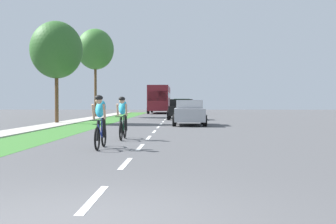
% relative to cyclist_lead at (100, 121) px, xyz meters
% --- Properties ---
extents(ground_plane, '(120.00, 120.00, 0.00)m').
position_rel_cyclist_lead_xyz_m(ground_plane, '(1.13, 12.24, -0.81)').
color(ground_plane, '#4C4C4F').
extents(grass_verge, '(2.40, 70.00, 0.01)m').
position_rel_cyclist_lead_xyz_m(grass_verge, '(-3.31, 12.24, -0.81)').
color(grass_verge, '#38722D').
rests_on(grass_verge, ground_plane).
extents(sidewalk_concrete, '(1.56, 70.00, 0.10)m').
position_rel_cyclist_lead_xyz_m(sidewalk_concrete, '(-5.29, 12.24, -0.81)').
color(sidewalk_concrete, '#B2ADA3').
rests_on(sidewalk_concrete, ground_plane).
extents(lane_markings_center, '(0.12, 54.30, 0.01)m').
position_rel_cyclist_lead_xyz_m(lane_markings_center, '(1.13, 16.24, -0.81)').
color(lane_markings_center, white).
rests_on(lane_markings_center, ground_plane).
extents(cyclist_lead, '(0.42, 1.72, 1.58)m').
position_rel_cyclist_lead_xyz_m(cyclist_lead, '(0.00, 0.00, 0.00)').
color(cyclist_lead, black).
rests_on(cyclist_lead, ground_plane).
extents(cyclist_trailing, '(0.42, 1.72, 1.58)m').
position_rel_cyclist_lead_xyz_m(cyclist_trailing, '(0.24, 3.14, 0.00)').
color(cyclist_trailing, black).
rests_on(cyclist_trailing, ground_plane).
extents(sedan_silver, '(1.98, 4.30, 1.52)m').
position_rel_cyclist_lead_xyz_m(sedan_silver, '(2.90, 13.33, -0.04)').
color(sedan_silver, '#A5A8AD').
rests_on(sedan_silver, ground_plane).
extents(pickup_black, '(2.22, 5.10, 1.64)m').
position_rel_cyclist_lead_xyz_m(pickup_black, '(2.43, 22.33, 0.02)').
color(pickup_black, black).
rests_on(pickup_black, ground_plane).
extents(suv_dark_green, '(2.15, 4.70, 1.79)m').
position_rel_cyclist_lead_xyz_m(suv_dark_green, '(2.56, 34.55, 0.14)').
color(suv_dark_green, '#194C2D').
rests_on(suv_dark_green, ground_plane).
extents(bus_maroon, '(2.78, 11.60, 3.48)m').
position_rel_cyclist_lead_xyz_m(bus_maroon, '(-0.33, 43.38, 1.17)').
color(bus_maroon, maroon).
rests_on(bus_maroon, ground_plane).
extents(street_tree_near, '(3.41, 3.41, 6.72)m').
position_rel_cyclist_lead_xyz_m(street_tree_near, '(-5.78, 15.30, 4.01)').
color(street_tree_near, brown).
rests_on(street_tree_near, ground_plane).
extents(street_tree_far, '(3.50, 3.50, 8.37)m').
position_rel_cyclist_lead_xyz_m(street_tree_far, '(-5.70, 27.72, 5.61)').
color(street_tree_far, brown).
rests_on(street_tree_far, ground_plane).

